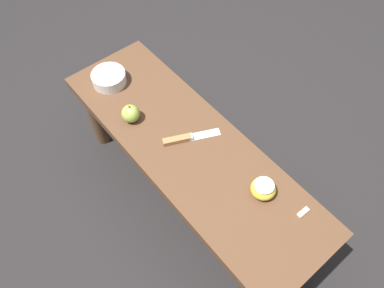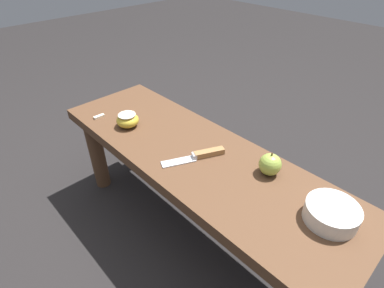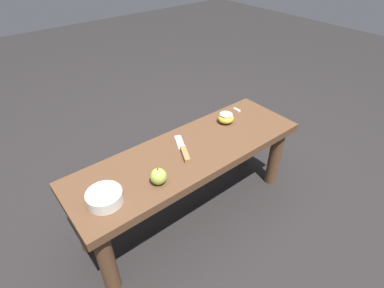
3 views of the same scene
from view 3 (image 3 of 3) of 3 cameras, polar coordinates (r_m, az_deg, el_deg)
ground_plane at (r=1.66m, az=-0.38°, el=-12.41°), size 8.00×8.00×0.00m
wooden_bench at (r=1.43m, az=-0.43°, el=-3.62°), size 1.16×0.37×0.41m
knife at (r=1.36m, az=-1.55°, el=-1.36°), size 0.12×0.21×0.02m
apple_whole at (r=1.20m, az=-6.42°, el=-6.14°), size 0.07×0.07×0.08m
apple_cut at (r=1.57m, az=6.46°, el=4.94°), size 0.08×0.08×0.05m
apple_slice_near_knife at (r=1.70m, az=8.54°, el=6.45°), size 0.02×0.04×0.01m
bowl at (r=1.17m, az=-16.30°, el=-9.72°), size 0.14×0.14×0.05m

